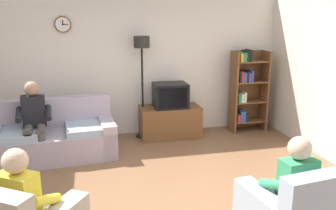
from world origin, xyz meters
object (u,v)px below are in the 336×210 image
at_px(person_in_right_armchair, 290,184).
at_px(tv, 170,95).
at_px(person_on_couch, 34,118).
at_px(bookshelf, 246,89).
at_px(couch, 53,138).
at_px(person_in_left_armchair, 27,200).
at_px(floor_lamp, 142,59).
at_px(tv_stand, 170,122).

bearing_deg(person_in_right_armchair, tv, 97.73).
bearing_deg(person_in_right_armchair, person_on_couch, 135.87).
relative_size(bookshelf, person_in_right_armchair, 1.42).
bearing_deg(person_on_couch, couch, 24.60).
bearing_deg(person_in_right_armchair, person_in_left_armchair, 174.28).
xyz_separation_m(floor_lamp, person_in_right_armchair, (0.93, -3.39, -0.85)).
bearing_deg(person_in_right_armchair, floor_lamp, 105.37).
bearing_deg(person_in_right_armchair, couch, 132.05).
height_order(couch, person_in_right_armchair, person_in_right_armchair).
height_order(tv_stand, person_in_right_armchair, person_in_right_armchair).
height_order(tv, person_on_couch, person_on_couch).
distance_m(tv, person_in_left_armchair, 3.63).
distance_m(tv_stand, floor_lamp, 1.27).
height_order(tv_stand, floor_lamp, floor_lamp).
xyz_separation_m(couch, person_in_left_armchair, (0.01, -2.49, 0.29)).
xyz_separation_m(couch, person_in_right_armchair, (2.47, -2.74, 0.29)).
relative_size(couch, tv, 3.28).
xyz_separation_m(person_on_couch, person_in_right_armchair, (2.71, -2.63, -0.09)).
distance_m(tv, floor_lamp, 0.83).
xyz_separation_m(tv, person_in_left_armchair, (-2.01, -3.02, -0.19)).
bearing_deg(person_on_couch, person_in_right_armchair, -44.13).
relative_size(couch, tv_stand, 1.79).
bearing_deg(person_in_left_armchair, bookshelf, 41.39).
bearing_deg(couch, person_in_right_armchair, -47.95).
relative_size(person_in_left_armchair, person_in_right_armchair, 1.00).
height_order(person_on_couch, person_in_right_armchair, person_on_couch).
relative_size(tv, person_in_right_armchair, 0.54).
bearing_deg(tv, tv_stand, 90.00).
relative_size(bookshelf, person_on_couch, 1.28).
distance_m(couch, bookshelf, 3.64).
xyz_separation_m(bookshelf, person_in_left_armchair, (-3.53, -3.12, -0.22)).
distance_m(bookshelf, person_on_couch, 3.86).
distance_m(person_on_couch, person_in_right_armchair, 3.77).
bearing_deg(person_in_left_armchair, person_in_right_armchair, -5.72).
distance_m(tv, person_in_right_armchair, 3.30).
height_order(bookshelf, person_in_left_armchair, bookshelf).
height_order(tv, person_in_right_armchair, person_in_right_armchair).
bearing_deg(person_in_right_armchair, tv_stand, 97.67).
bearing_deg(bookshelf, floor_lamp, 179.19).
relative_size(floor_lamp, person_on_couch, 1.49).
height_order(person_on_couch, person_in_left_armchair, person_on_couch).
distance_m(tv_stand, person_in_left_armchair, 3.66).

